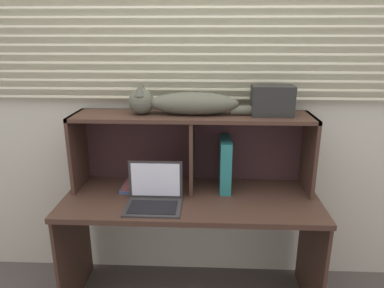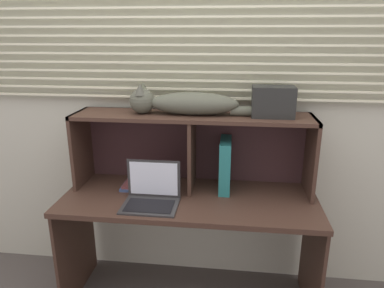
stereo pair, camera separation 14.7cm
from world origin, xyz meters
name	(u,v)px [view 1 (the left image)]	position (x,y,z in m)	size (l,w,h in m)	color
back_panel_with_blinds	(193,92)	(0.00, 0.55, 1.26)	(4.40, 0.08, 2.50)	beige
desk	(191,217)	(0.00, 0.22, 0.58)	(1.46, 0.58, 0.71)	#402A20
hutch_shelf_unit	(192,136)	(0.00, 0.39, 1.02)	(1.39, 0.29, 0.45)	#402A20
cat	(185,103)	(-0.04, 0.35, 1.23)	(0.90, 0.16, 0.18)	#4F5243
laptop	(154,196)	(-0.20, 0.11, 0.76)	(0.30, 0.22, 0.23)	#2D2D2D
binder_upright	(225,164)	(0.20, 0.35, 0.86)	(0.06, 0.24, 0.31)	#237471
book_stack	(139,184)	(-0.33, 0.35, 0.73)	(0.19, 0.24, 0.03)	#3D5382
storage_box	(272,101)	(0.45, 0.35, 1.25)	(0.23, 0.14, 0.17)	black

